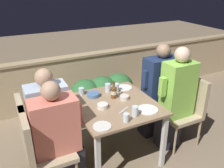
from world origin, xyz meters
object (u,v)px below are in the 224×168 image
Objects in this scene: chair_left_near at (39,147)px; chair_right_far at (169,95)px; person_blue_shirt at (52,120)px; potted_plant at (163,79)px; chair_left_far at (34,130)px; person_navy_jumper at (158,91)px; person_green_blouse at (175,99)px; beer_bottle at (114,92)px; person_coral_top at (59,136)px; chair_right_near at (186,105)px.

chair_right_far is at bearing 10.27° from chair_left_near.
potted_plant is at bearing 17.80° from person_blue_shirt.
chair_right_far is at bearing 1.04° from chair_left_far.
chair_left_near is 1.19× the size of potted_plant.
person_blue_shirt is 0.94× the size of person_navy_jumper.
potted_plant is (0.57, 0.98, -0.21)m from person_green_blouse.
person_green_blouse reaches higher than chair_right_far.
beer_bottle is (0.77, -0.03, 0.21)m from person_blue_shirt.
person_coral_top is 5.54× the size of beer_bottle.
person_coral_top is at bearing -179.75° from person_green_blouse.
person_coral_top is at bearing -179.78° from chair_right_near.
person_navy_jumper is at bearing 13.05° from person_coral_top.
chair_left_near is 1.93m from chair_right_near.
person_green_blouse is 0.42m from chair_right_far.
person_blue_shirt is (0.00, 0.31, 0.01)m from person_coral_top.
chair_left_near is at bearing -156.85° from potted_plant.
chair_right_far reaches higher than potted_plant.
person_blue_shirt is 1.50m from person_navy_jumper.
chair_left_far is at bearing 89.56° from chair_left_near.
chair_right_near is at bearing -10.12° from person_blue_shirt.
chair_left_far is 0.75× the size of person_blue_shirt.
chair_right_near and chair_right_far have the same top height.
chair_left_near is 0.68× the size of person_green_blouse.
person_coral_top is at bearing -154.79° from potted_plant.
chair_left_near is 1.00× the size of chair_left_far.
person_blue_shirt is 1.75m from chair_right_near.
person_coral_top is at bearing -90.32° from person_blue_shirt.
person_blue_shirt is at bearing 169.88° from chair_right_near.
person_coral_top reaches higher than chair_left_near.
person_coral_top reaches higher than chair_left_far.
chair_right_near is 0.68× the size of person_green_blouse.
chair_left_near is 0.76× the size of person_coral_top.
person_coral_top is 1.74m from chair_right_far.
person_green_blouse is at bearing 0.25° from person_coral_top.
beer_bottle is 1.53m from potted_plant.
person_navy_jumper is 0.88m from potted_plant.
person_navy_jumper is (1.50, 0.03, 0.04)m from person_blue_shirt.
chair_left_near is 1.06m from beer_bottle.
beer_bottle reaches higher than chair_left_far.
potted_plant is at bearing 59.16° from chair_right_far.
person_green_blouse reaches higher than potted_plant.
person_green_blouse is (1.51, -0.31, 0.06)m from person_blue_shirt.
chair_right_near is at bearing -0.00° from person_green_blouse.
chair_left_near is 1.75m from person_navy_jumper.
person_navy_jumper is at bearing -132.75° from potted_plant.
person_coral_top is 0.31m from person_blue_shirt.
chair_right_near reaches higher than potted_plant.
person_coral_top is 0.98× the size of person_blue_shirt.
potted_plant is (1.31, 0.70, -0.35)m from beer_bottle.
person_coral_top is at bearing 0.00° from chair_left_near.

